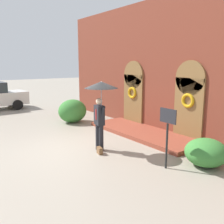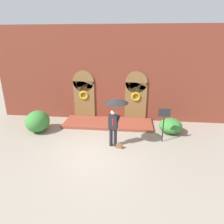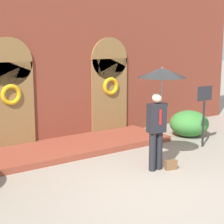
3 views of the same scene
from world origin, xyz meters
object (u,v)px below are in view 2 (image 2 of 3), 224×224
Objects in this scene: sign_post at (164,120)px; shrub_left at (38,121)px; handbag at (119,146)px; person_with_umbrella at (115,108)px; shrub_right at (171,126)px.

shrub_left is at bearing 175.69° from sign_post.
handbag is 0.16× the size of sign_post.
person_with_umbrella is 1.64× the size of shrub_left.
person_with_umbrella is 1.37× the size of sign_post.
shrub_right is at bearing 50.15° from handbag.
shrub_right is at bearing 31.59° from person_with_umbrella.
sign_post is at bearing 36.87° from handbag.
sign_post is at bearing -4.31° from shrub_left.
person_with_umbrella is 8.44× the size of handbag.
shrub_left reaches higher than handbag.
sign_post is at bearing 16.79° from person_with_umbrella.
handbag is at bearing -143.55° from shrub_right.
shrub_left is at bearing 164.76° from person_with_umbrella.
sign_post reaches higher than shrub_left.
sign_post is 1.19× the size of shrub_left.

